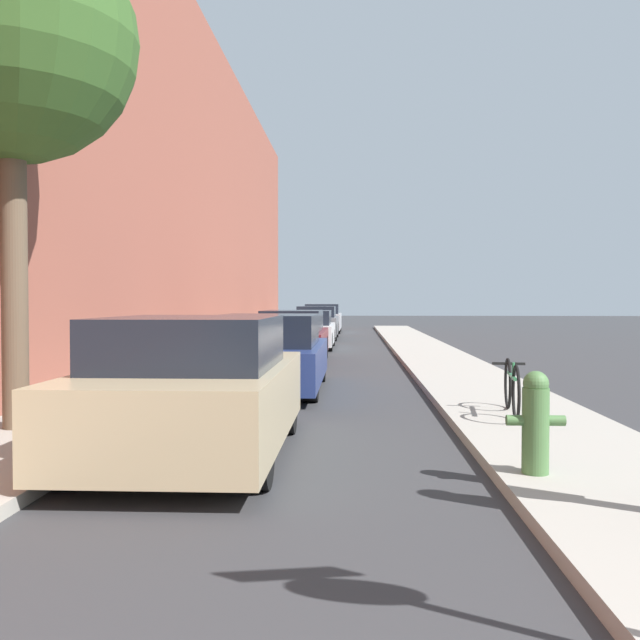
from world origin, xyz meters
name	(u,v)px	position (x,y,z in m)	size (l,w,h in m)	color
ground_plane	(324,372)	(0.00, 16.00, 0.00)	(120.00, 120.00, 0.00)	#333335
sidewalk_left	(198,369)	(-2.90, 16.00, 0.06)	(2.00, 52.00, 0.12)	#9E998E
sidewalk_right	(453,370)	(2.90, 16.00, 0.06)	(2.00, 52.00, 0.12)	#9E998E
building_facade_left	(138,145)	(-4.25, 16.00, 5.15)	(0.70, 52.00, 10.31)	brown
parked_car_champagne	(195,390)	(-0.97, 7.48, 0.69)	(1.87, 4.00, 1.45)	black
parked_car_navy	(269,354)	(-0.85, 12.70, 0.65)	(1.92, 4.47, 1.37)	black
parked_car_maroon	(293,338)	(-0.91, 18.31, 0.65)	(1.68, 4.60, 1.37)	black
parked_car_white	(308,330)	(-0.89, 23.67, 0.62)	(1.77, 4.38, 1.29)	black
parked_car_grey	(317,323)	(-0.88, 29.44, 0.68)	(1.74, 4.64, 1.39)	black
parked_car_silver	(323,319)	(-0.91, 35.59, 0.70)	(1.86, 4.70, 1.45)	black
street_tree_near	(11,40)	(-3.29, 8.31, 4.62)	(2.88, 2.88, 5.97)	brown
fire_hydrant	(536,421)	(2.23, 6.46, 0.58)	(0.50, 0.23, 0.89)	#47703D
bicycle	(512,387)	(2.73, 9.55, 0.48)	(0.44, 1.71, 0.70)	black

